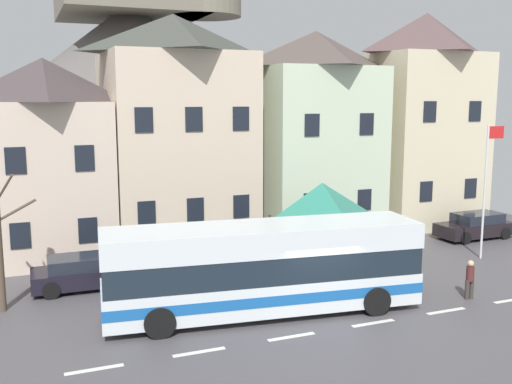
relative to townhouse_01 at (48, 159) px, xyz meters
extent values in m
cube|color=#4D4A4E|center=(7.87, -11.88, -4.62)|extent=(40.00, 60.00, 0.06)
cube|color=silver|center=(0.37, -12.94, -4.59)|extent=(1.60, 0.20, 0.01)
cube|color=silver|center=(3.37, -12.94, -4.59)|extent=(1.60, 0.20, 0.01)
cube|color=silver|center=(6.37, -12.94, -4.59)|extent=(1.60, 0.20, 0.01)
cube|color=silver|center=(9.37, -12.94, -4.59)|extent=(1.60, 0.20, 0.01)
cube|color=silver|center=(12.37, -12.94, -4.59)|extent=(1.60, 0.20, 0.01)
cube|color=silver|center=(15.37, -12.94, -4.59)|extent=(1.60, 0.20, 0.01)
cube|color=beige|center=(0.00, 0.00, -0.98)|extent=(5.46, 5.76, 7.22)
pyramid|color=#443A3C|center=(0.00, 0.00, 3.61)|extent=(5.46, 5.76, 1.96)
cube|color=black|center=(-1.36, -2.91, -2.87)|extent=(0.80, 0.06, 1.10)
cube|color=black|center=(1.36, -2.91, -2.87)|extent=(0.80, 0.06, 1.10)
cube|color=black|center=(-1.36, -2.91, 0.27)|extent=(0.80, 0.06, 1.10)
cube|color=black|center=(1.36, -2.91, 0.27)|extent=(0.80, 0.06, 1.10)
cube|color=beige|center=(6.21, 0.53, 0.19)|extent=(6.80, 6.81, 9.56)
pyramid|color=#3F433C|center=(6.21, 0.53, 5.93)|extent=(6.80, 6.81, 1.92)
cube|color=black|center=(3.94, -2.91, -2.31)|extent=(0.80, 0.06, 1.10)
cube|color=black|center=(6.21, -2.91, -2.31)|extent=(0.80, 0.06, 1.10)
cube|color=black|center=(8.47, -2.91, -2.31)|extent=(0.80, 0.06, 1.10)
cube|color=black|center=(3.94, -2.91, 1.85)|extent=(0.80, 0.06, 1.10)
cube|color=black|center=(6.21, -2.91, 1.85)|extent=(0.80, 0.06, 1.10)
cube|color=black|center=(8.47, -2.91, 1.85)|extent=(0.80, 0.06, 1.10)
cube|color=beige|center=(13.76, -0.21, -0.08)|extent=(6.25, 5.33, 9.02)
pyramid|color=#504440|center=(13.76, -0.21, 5.37)|extent=(6.25, 5.33, 1.87)
cube|color=black|center=(12.20, -2.91, -2.43)|extent=(0.80, 0.06, 1.10)
cube|color=black|center=(15.32, -2.91, -2.43)|extent=(0.80, 0.06, 1.10)
cube|color=black|center=(12.20, -2.91, 1.49)|extent=(0.80, 0.06, 1.10)
cube|color=black|center=(15.32, -2.91, 1.49)|extent=(0.80, 0.06, 1.10)
cube|color=beige|center=(20.76, -0.37, 0.36)|extent=(6.11, 5.00, 9.91)
pyramid|color=brown|center=(20.76, -0.37, 6.44)|extent=(6.11, 5.00, 2.26)
cube|color=black|center=(19.23, -2.91, -2.22)|extent=(0.80, 0.06, 1.10)
cube|color=black|center=(22.28, -2.91, -2.22)|extent=(0.80, 0.06, 1.10)
cube|color=black|center=(19.23, -2.91, 2.08)|extent=(0.80, 0.06, 1.10)
cube|color=black|center=(22.28, -2.91, 2.08)|extent=(0.80, 0.06, 1.10)
cone|color=#5E5956|center=(7.46, 19.08, 2.81)|extent=(38.48, 38.48, 14.80)
cube|color=silver|center=(6.34, -10.72, -3.80)|extent=(11.07, 3.73, 1.09)
cube|color=#1959A5|center=(6.34, -10.72, -3.74)|extent=(11.09, 3.75, 0.36)
cube|color=#19232D|center=(6.34, -10.72, -2.79)|extent=(10.96, 3.68, 0.92)
cube|color=silver|center=(6.34, -10.72, -1.90)|extent=(11.07, 3.73, 0.86)
cube|color=#19232D|center=(11.75, -11.35, -2.79)|extent=(0.30, 2.09, 0.88)
cylinder|color=black|center=(10.14, -9.96, -4.09)|extent=(1.03, 0.39, 1.00)
cylinder|color=black|center=(9.87, -12.34, -4.09)|extent=(1.03, 0.39, 1.00)
cylinder|color=black|center=(2.81, -9.11, -4.09)|extent=(1.03, 0.39, 1.00)
cylinder|color=black|center=(2.54, -11.49, -4.09)|extent=(1.03, 0.39, 1.00)
cylinder|color=#473D33|center=(8.69, -5.81, -3.39)|extent=(0.14, 0.14, 2.40)
cylinder|color=#473D33|center=(11.99, -5.81, -3.39)|extent=(0.14, 0.14, 2.40)
cylinder|color=#473D33|center=(8.69, -9.11, -3.39)|extent=(0.14, 0.14, 2.40)
cylinder|color=#473D33|center=(11.99, -9.11, -3.39)|extent=(0.14, 0.14, 2.40)
pyramid|color=#2C7F6A|center=(10.34, -7.46, -1.43)|extent=(3.60, 3.60, 1.53)
cube|color=black|center=(11.90, -5.31, -4.10)|extent=(4.50, 2.09, 0.62)
cube|color=#1E232D|center=(11.68, -5.32, -3.54)|extent=(2.73, 1.76, 0.50)
cylinder|color=black|center=(13.28, -4.35, -4.27)|extent=(0.65, 0.24, 0.64)
cylinder|color=black|center=(13.40, -6.06, -4.27)|extent=(0.65, 0.24, 0.64)
cylinder|color=black|center=(10.40, -4.55, -4.27)|extent=(0.65, 0.24, 0.64)
cylinder|color=black|center=(10.52, -6.26, -4.27)|extent=(0.65, 0.24, 0.64)
cube|color=black|center=(0.99, -5.60, -4.09)|extent=(4.19, 1.85, 0.64)
cube|color=#1E232D|center=(0.78, -5.60, -3.53)|extent=(2.52, 1.61, 0.49)
cylinder|color=black|center=(2.38, -4.78, -4.27)|extent=(0.64, 0.21, 0.64)
cylinder|color=black|center=(2.35, -6.48, -4.27)|extent=(0.64, 0.21, 0.64)
cylinder|color=black|center=(-0.36, -4.73, -4.27)|extent=(0.64, 0.21, 0.64)
cylinder|color=black|center=(-0.39, -6.43, -4.27)|extent=(0.64, 0.21, 0.64)
cube|color=black|center=(21.00, -4.74, -4.08)|extent=(4.17, 1.86, 0.66)
cube|color=#1E232D|center=(21.21, -4.73, -3.50)|extent=(2.51, 1.60, 0.50)
cylinder|color=black|center=(19.67, -5.61, -4.27)|extent=(0.65, 0.22, 0.64)
cylinder|color=black|center=(19.62, -3.95, -4.27)|extent=(0.65, 0.22, 0.64)
cylinder|color=black|center=(22.38, -5.53, -4.27)|extent=(0.65, 0.22, 0.64)
cylinder|color=black|center=(22.33, -3.87, -4.27)|extent=(0.65, 0.22, 0.64)
cylinder|color=black|center=(10.63, -8.19, -4.19)|extent=(0.16, 0.16, 0.79)
cylinder|color=black|center=(10.55, -8.36, -4.19)|extent=(0.16, 0.16, 0.79)
cylinder|color=#512323|center=(10.59, -8.27, -3.51)|extent=(0.29, 0.29, 0.67)
sphere|color=tan|center=(10.59, -8.27, -3.06)|extent=(0.24, 0.24, 0.24)
cylinder|color=#38332D|center=(14.11, -12.22, -4.22)|extent=(0.17, 0.17, 0.74)
cylinder|color=#38332D|center=(13.91, -12.22, -4.22)|extent=(0.17, 0.17, 0.74)
cylinder|color=#512323|center=(14.01, -12.22, -3.63)|extent=(0.29, 0.29, 0.55)
sphere|color=#D1AD89|center=(14.01, -12.22, -3.24)|extent=(0.24, 0.24, 0.24)
cylinder|color=#38332D|center=(12.66, -10.15, -4.24)|extent=(0.13, 0.13, 0.71)
cylinder|color=#38332D|center=(12.85, -10.27, -4.24)|extent=(0.13, 0.13, 0.71)
cylinder|color=black|center=(12.75, -10.21, -3.60)|extent=(0.35, 0.35, 0.67)
sphere|color=#9E7A60|center=(12.75, -10.21, -3.16)|extent=(0.21, 0.21, 0.21)
cube|color=#473828|center=(11.73, -5.66, -4.14)|extent=(1.44, 0.45, 0.08)
cube|color=#473828|center=(11.73, -5.43, -3.92)|extent=(1.44, 0.06, 0.40)
cube|color=#2D2D33|center=(11.08, -5.66, -4.37)|extent=(0.08, 0.36, 0.45)
cube|color=#2D2D33|center=(12.37, -5.66, -4.37)|extent=(0.08, 0.36, 0.45)
cylinder|color=silver|center=(18.49, -7.98, -1.49)|extent=(0.10, 0.10, 6.20)
cube|color=red|center=(18.94, -7.98, 1.26)|extent=(0.90, 0.03, 0.56)
cylinder|color=brown|center=(-1.76, -7.45, -0.24)|extent=(0.71, 0.86, 1.11)
cylinder|color=brown|center=(-1.41, -6.95, -1.07)|extent=(1.37, 0.36, 0.72)
camera|label=1|loc=(-1.19, -28.69, 2.79)|focal=41.25mm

